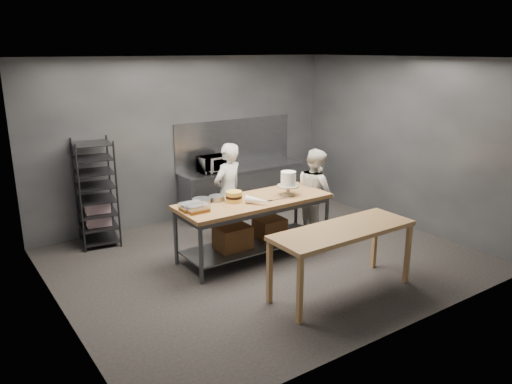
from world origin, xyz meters
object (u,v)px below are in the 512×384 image
(chef_behind, at_px, (228,192))
(work_table, at_px, (252,221))
(microwave, at_px, (214,164))
(layer_cake, at_px, (234,197))
(chef_right, at_px, (315,193))
(near_counter, at_px, (343,234))
(speed_rack, at_px, (96,194))
(frosted_cake_stand, at_px, (288,181))

(chef_behind, bearing_deg, work_table, 67.77)
(microwave, bearing_deg, layer_cake, -111.23)
(layer_cake, bearing_deg, microwave, 68.77)
(chef_behind, xyz_separation_m, chef_right, (1.33, -0.67, -0.07))
(chef_right, bearing_deg, microwave, 39.34)
(near_counter, xyz_separation_m, speed_rack, (-2.09, 3.52, 0.04))
(near_counter, bearing_deg, microwave, 87.60)
(chef_behind, xyz_separation_m, microwave, (0.38, 1.14, 0.22))
(work_table, bearing_deg, microwave, 77.05)
(speed_rack, height_order, microwave, speed_rack)
(frosted_cake_stand, xyz_separation_m, layer_cake, (-0.88, 0.18, -0.15))
(speed_rack, relative_size, chef_behind, 1.06)
(near_counter, xyz_separation_m, chef_right, (1.10, 1.80, -0.05))
(chef_right, relative_size, frosted_cake_stand, 4.02)
(speed_rack, xyz_separation_m, microwave, (2.24, 0.08, 0.19))
(near_counter, height_order, chef_behind, chef_behind)
(work_table, height_order, layer_cake, layer_cake)
(work_table, distance_m, chef_behind, 0.85)
(chef_behind, relative_size, layer_cake, 6.75)
(chef_right, bearing_deg, chef_behind, 74.92)
(frosted_cake_stand, bearing_deg, near_counter, -101.02)
(work_table, relative_size, chef_right, 1.58)
(speed_rack, bearing_deg, work_table, -46.13)
(near_counter, xyz_separation_m, microwave, (0.15, 3.60, 0.24))
(work_table, xyz_separation_m, near_counter, (0.30, -1.66, 0.24))
(chef_right, height_order, frosted_cake_stand, chef_right)
(work_table, xyz_separation_m, frosted_cake_stand, (0.60, -0.12, 0.58))
(near_counter, distance_m, frosted_cake_stand, 1.60)
(speed_rack, height_order, layer_cake, speed_rack)
(near_counter, bearing_deg, chef_behind, 95.37)
(frosted_cake_stand, bearing_deg, layer_cake, 168.25)
(layer_cake, bearing_deg, frosted_cake_stand, -11.75)
(near_counter, height_order, chef_right, chef_right)
(work_table, height_order, chef_behind, chef_behind)
(work_table, xyz_separation_m, chef_behind, (0.06, 0.81, 0.26))
(work_table, bearing_deg, near_counter, -79.88)
(microwave, xyz_separation_m, layer_cake, (-0.73, -1.88, -0.05))
(work_table, relative_size, layer_cake, 9.78)
(frosted_cake_stand, bearing_deg, chef_right, 18.08)
(speed_rack, height_order, frosted_cake_stand, speed_rack)
(frosted_cake_stand, height_order, layer_cake, frosted_cake_stand)
(chef_behind, height_order, microwave, chef_behind)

